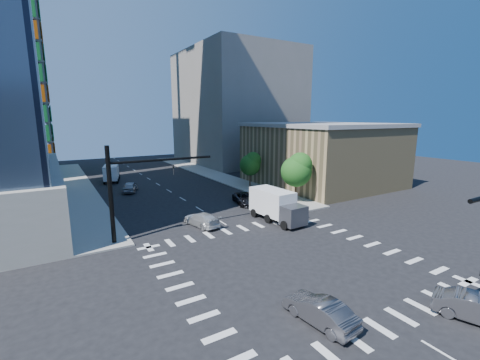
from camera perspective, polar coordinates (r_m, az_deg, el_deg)
ground at (r=27.16m, az=8.84°, el=-14.29°), size 160.00×160.00×0.00m
road_markings at (r=27.16m, az=8.84°, el=-14.28°), size 20.00×20.00×0.01m
sidewalk_ne at (r=66.24m, az=-4.99°, el=1.05°), size 5.00×60.00×0.15m
sidewalk_nw at (r=59.93m, az=-27.01°, el=-1.20°), size 5.00×60.00×0.15m
commercial_building at (r=58.06m, az=14.21°, el=4.56°), size 20.50×22.50×10.60m
bg_building_ne at (r=85.33m, az=-0.70°, el=12.72°), size 24.00×30.00×28.00m
signal_mast_nw at (r=31.39m, az=-19.43°, el=-0.73°), size 10.20×0.40×9.00m
tree_south at (r=43.89m, az=10.17°, el=1.88°), size 4.16×4.16×6.82m
tree_north at (r=53.67m, az=1.97°, el=2.95°), size 3.54×3.52×5.78m
car_nb_right at (r=24.09m, az=36.73°, el=-17.95°), size 3.25×4.93×1.54m
car_nb_far at (r=43.59m, az=0.96°, el=-3.30°), size 3.66×5.78×1.49m
car_sb_near at (r=35.25m, az=-6.85°, el=-6.95°), size 2.97×5.25×1.43m
car_sb_mid at (r=53.37m, az=-18.94°, el=-1.17°), size 3.51×5.09×1.61m
car_sb_cross at (r=20.25m, az=13.98°, el=-21.62°), size 2.09×4.70×1.50m
box_truck_near at (r=36.37m, az=6.80°, el=-5.02°), size 3.16×6.77×3.48m
box_truck_far at (r=63.37m, az=-21.84°, el=1.01°), size 3.84×6.27×3.07m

